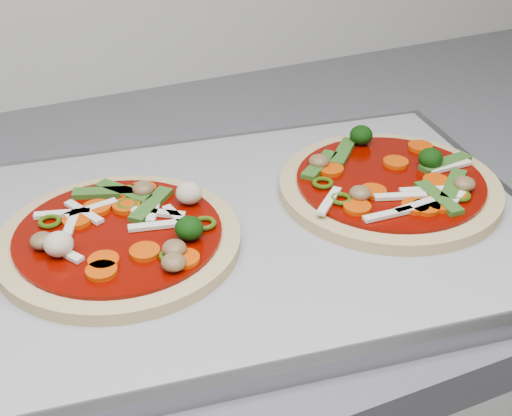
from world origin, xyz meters
name	(u,v)px	position (x,y,z in m)	size (l,w,h in m)	color
countertop	(285,198)	(0.00, 1.30, 0.88)	(3.60, 0.60, 0.04)	#5D5D64
baking_tray	(265,229)	(-0.06, 1.22, 0.91)	(0.50, 0.37, 0.02)	gray
parchment	(265,221)	(-0.06, 1.22, 0.92)	(0.48, 0.35, 0.00)	#9D9DA3
pizza_left	(121,236)	(-0.19, 1.23, 0.93)	(0.26, 0.26, 0.04)	tan
pizza_right	(391,184)	(0.07, 1.21, 0.93)	(0.24, 0.24, 0.04)	tan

